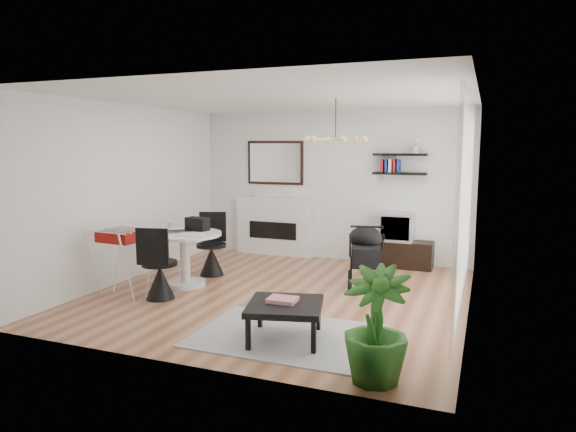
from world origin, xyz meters
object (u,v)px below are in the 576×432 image
at_px(crt_tv, 397,226).
at_px(drying_rack, 122,261).
at_px(tv_console, 397,254).
at_px(potted_plant, 376,325).
at_px(stroller, 365,258).
at_px(coffee_table, 285,307).
at_px(fireplace, 274,219).
at_px(dining_table, 185,251).

relative_size(crt_tv, drying_rack, 0.59).
distance_m(tv_console, potted_plant, 4.50).
xyz_separation_m(crt_tv, stroller, (-0.21, -1.46, -0.27)).
xyz_separation_m(tv_console, coffee_table, (-0.54, -3.85, 0.14)).
xyz_separation_m(fireplace, potted_plant, (2.90, -4.60, -0.17)).
bearing_deg(fireplace, crt_tv, -3.65).
distance_m(fireplace, potted_plant, 5.44).
relative_size(dining_table, potted_plant, 1.06).
relative_size(drying_rack, potted_plant, 0.92).
xyz_separation_m(drying_rack, potted_plant, (3.77, -1.31, 0.02)).
xyz_separation_m(tv_console, crt_tv, (-0.00, -0.00, 0.47)).
distance_m(stroller, potted_plant, 3.09).
bearing_deg(dining_table, drying_rack, -122.19).
bearing_deg(drying_rack, tv_console, 49.08).
bearing_deg(fireplace, stroller, -37.10).
bearing_deg(drying_rack, dining_table, 62.52).
distance_m(tv_console, drying_rack, 4.51).
xyz_separation_m(fireplace, dining_table, (-0.38, -2.51, -0.16)).
distance_m(fireplace, tv_console, 2.40).
bearing_deg(dining_table, potted_plant, -32.57).
distance_m(crt_tv, stroller, 1.50).
relative_size(tv_console, dining_table, 1.11).
distance_m(tv_console, dining_table, 3.62).
bearing_deg(stroller, potted_plant, -89.73).
distance_m(fireplace, drying_rack, 3.42).
distance_m(crt_tv, coffee_table, 3.89).
height_order(fireplace, drying_rack, fireplace).
distance_m(crt_tv, potted_plant, 4.49).
distance_m(stroller, coffee_table, 2.40).
height_order(fireplace, dining_table, fireplace).
xyz_separation_m(coffee_table, potted_plant, (1.09, -0.61, 0.15)).
bearing_deg(potted_plant, coffee_table, 150.77).
distance_m(drying_rack, coffee_table, 2.77).
bearing_deg(drying_rack, stroller, 34.03).
distance_m(dining_table, stroller, 2.67).
height_order(dining_table, potted_plant, potted_plant).
relative_size(fireplace, tv_console, 1.78).
bearing_deg(stroller, crt_tv, 67.46).
height_order(fireplace, potted_plant, fireplace).
relative_size(fireplace, drying_rack, 2.27).
bearing_deg(crt_tv, drying_rack, -135.64).
height_order(dining_table, drying_rack, drying_rack).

